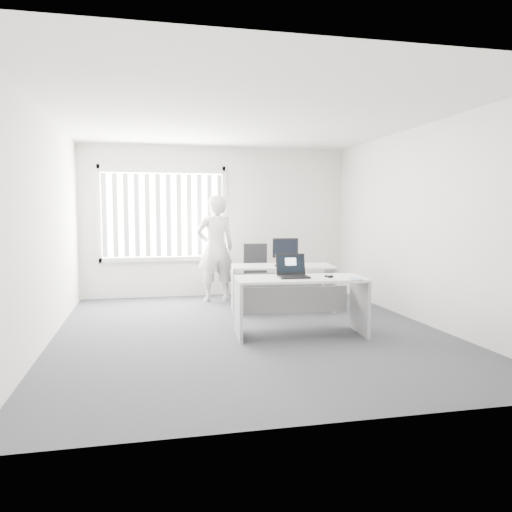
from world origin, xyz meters
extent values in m
plane|color=#414147|center=(0.00, 0.00, 0.00)|extent=(6.00, 6.00, 0.00)
cube|color=silver|center=(0.00, 3.00, 1.40)|extent=(5.00, 0.02, 2.80)
cube|color=silver|center=(0.00, -3.00, 1.40)|extent=(5.00, 0.02, 2.80)
cube|color=silver|center=(-2.50, 0.00, 1.40)|extent=(0.02, 6.00, 2.80)
cube|color=silver|center=(2.50, 0.00, 1.40)|extent=(0.02, 6.00, 2.80)
cube|color=silver|center=(0.00, 0.00, 2.80)|extent=(5.00, 6.00, 0.02)
cube|color=silver|center=(-1.00, 2.96, 1.55)|extent=(2.32, 0.06, 1.76)
cube|color=white|center=(0.59, -0.35, 0.73)|extent=(1.69, 0.90, 0.03)
cube|color=#A1A1A3|center=(-0.20, -0.29, 0.36)|extent=(0.10, 0.71, 0.72)
cube|color=#A1A1A3|center=(1.39, -0.42, 0.36)|extent=(0.10, 0.71, 0.72)
cube|color=white|center=(0.79, 1.23, 0.72)|extent=(1.69, 0.95, 0.03)
cube|color=#A1A1A3|center=(0.02, 1.33, 0.35)|extent=(0.13, 0.69, 0.70)
cube|color=#A1A1A3|center=(1.57, 1.13, 0.35)|extent=(0.13, 0.69, 0.70)
cylinder|color=black|center=(0.59, 2.14, 0.04)|extent=(0.60, 0.60, 0.08)
cylinder|color=black|center=(0.59, 2.14, 0.22)|extent=(0.07, 0.07, 0.44)
cube|color=black|center=(0.59, 2.14, 0.44)|extent=(0.46, 0.46, 0.07)
cube|color=black|center=(0.60, 2.34, 0.75)|extent=(0.42, 0.07, 0.53)
imported|color=silver|center=(-0.12, 2.36, 0.94)|extent=(0.75, 0.55, 1.88)
cube|color=silver|center=(1.00, -0.47, 0.75)|extent=(0.33, 0.24, 0.00)
cube|color=white|center=(1.21, -0.69, 0.75)|extent=(0.20, 0.25, 0.01)
cube|color=black|center=(0.86, 1.06, 0.74)|extent=(0.47, 0.34, 0.02)
camera|label=1|loc=(-1.34, -6.40, 1.57)|focal=35.00mm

